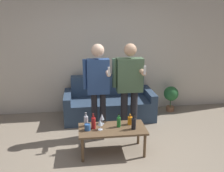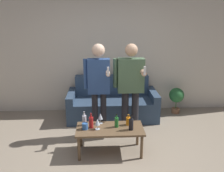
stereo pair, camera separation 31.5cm
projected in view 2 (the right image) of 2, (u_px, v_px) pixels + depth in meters
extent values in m
plane|color=gray|center=(110.00, 167.00, 3.56)|extent=(16.00, 16.00, 0.00)
cube|color=beige|center=(105.00, 50.00, 5.32)|extent=(8.00, 0.06, 2.70)
cube|color=#334760|center=(113.00, 110.00, 5.07)|extent=(1.54, 0.59, 0.41)
cube|color=#334760|center=(112.00, 94.00, 5.40)|extent=(1.54, 0.23, 0.84)
cube|color=#334760|center=(72.00, 106.00, 5.11)|extent=(0.14, 0.82, 0.56)
cube|color=#334760|center=(153.00, 104.00, 5.20)|extent=(0.14, 0.82, 0.56)
cube|color=brown|center=(110.00, 129.00, 3.83)|extent=(1.03, 0.51, 0.03)
cylinder|color=brown|center=(79.00, 149.00, 3.67)|extent=(0.04, 0.04, 0.39)
cylinder|color=brown|center=(142.00, 147.00, 3.72)|extent=(0.04, 0.04, 0.39)
cylinder|color=brown|center=(81.00, 136.00, 4.06)|extent=(0.04, 0.04, 0.39)
cylinder|color=brown|center=(138.00, 134.00, 4.11)|extent=(0.04, 0.04, 0.39)
cylinder|color=black|center=(131.00, 124.00, 3.75)|extent=(0.07, 0.07, 0.17)
cylinder|color=black|center=(131.00, 117.00, 3.72)|extent=(0.03, 0.03, 0.07)
cylinder|color=black|center=(131.00, 115.00, 3.71)|extent=(0.03, 0.03, 0.01)
cylinder|color=#23752D|center=(117.00, 122.00, 3.84)|extent=(0.06, 0.06, 0.15)
cylinder|color=#23752D|center=(117.00, 116.00, 3.81)|extent=(0.02, 0.02, 0.06)
cylinder|color=black|center=(117.00, 114.00, 3.80)|extent=(0.03, 0.03, 0.01)
cylinder|color=#B21E1E|center=(91.00, 123.00, 3.81)|extent=(0.07, 0.07, 0.17)
cylinder|color=#B21E1E|center=(91.00, 115.00, 3.78)|extent=(0.03, 0.03, 0.07)
cylinder|color=black|center=(91.00, 114.00, 3.77)|extent=(0.03, 0.03, 0.01)
cylinder|color=silver|center=(84.00, 120.00, 3.90)|extent=(0.07, 0.07, 0.16)
cylinder|color=silver|center=(84.00, 114.00, 3.87)|extent=(0.02, 0.02, 0.06)
cylinder|color=black|center=(84.00, 112.00, 3.86)|extent=(0.03, 0.03, 0.01)
cylinder|color=orange|center=(128.00, 121.00, 3.92)|extent=(0.08, 0.08, 0.12)
cylinder|color=orange|center=(128.00, 116.00, 3.90)|extent=(0.03, 0.03, 0.05)
cylinder|color=black|center=(128.00, 115.00, 3.89)|extent=(0.03, 0.03, 0.01)
cylinder|color=silver|center=(97.00, 129.00, 3.79)|extent=(0.07, 0.07, 0.01)
cylinder|color=silver|center=(97.00, 127.00, 3.78)|extent=(0.01, 0.01, 0.07)
cone|color=silver|center=(97.00, 122.00, 3.75)|extent=(0.08, 0.08, 0.10)
cylinder|color=silver|center=(100.00, 123.00, 3.99)|extent=(0.07, 0.07, 0.01)
cylinder|color=silver|center=(100.00, 121.00, 3.98)|extent=(0.01, 0.01, 0.07)
cone|color=silver|center=(100.00, 116.00, 3.95)|extent=(0.07, 0.07, 0.10)
cylinder|color=#3366B2|center=(85.00, 126.00, 3.77)|extent=(0.09, 0.09, 0.10)
cylinder|color=#232328|center=(95.00, 114.00, 4.39)|extent=(0.10, 0.10, 0.79)
cylinder|color=#232328|center=(104.00, 114.00, 4.40)|extent=(0.10, 0.10, 0.79)
cube|color=#2D4C84|center=(99.00, 76.00, 4.20)|extent=(0.37, 0.16, 0.59)
sphere|color=beige|center=(98.00, 50.00, 4.07)|extent=(0.22, 0.22, 0.22)
cylinder|color=#2D4C84|center=(85.00, 74.00, 4.17)|extent=(0.07, 0.07, 0.50)
cylinder|color=beige|center=(108.00, 73.00, 4.06)|extent=(0.07, 0.26, 0.07)
cube|color=white|center=(108.00, 71.00, 3.89)|extent=(0.03, 0.03, 0.14)
cylinder|color=#232328|center=(125.00, 113.00, 4.47)|extent=(0.13, 0.13, 0.79)
cylinder|color=#232328|center=(135.00, 112.00, 4.48)|extent=(0.13, 0.13, 0.79)
cube|color=#4C6B4C|center=(131.00, 75.00, 4.28)|extent=(0.45, 0.20, 0.59)
sphere|color=tan|center=(131.00, 50.00, 4.15)|extent=(0.22, 0.22, 0.22)
cylinder|color=#4C6B4C|center=(115.00, 73.00, 4.25)|extent=(0.08, 0.08, 0.50)
cylinder|color=tan|center=(143.00, 72.00, 4.13)|extent=(0.08, 0.27, 0.08)
cube|color=white|center=(145.00, 71.00, 3.95)|extent=(0.03, 0.03, 0.14)
cylinder|color=#936042|center=(175.00, 110.00, 5.47)|extent=(0.17, 0.17, 0.11)
cylinder|color=#476B38|center=(176.00, 104.00, 5.43)|extent=(0.02, 0.02, 0.19)
sphere|color=#286633|center=(177.00, 95.00, 5.37)|extent=(0.32, 0.32, 0.32)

